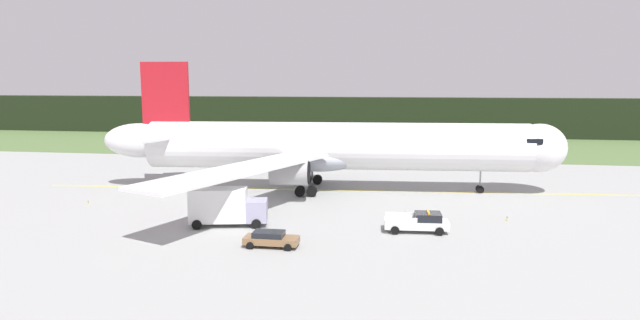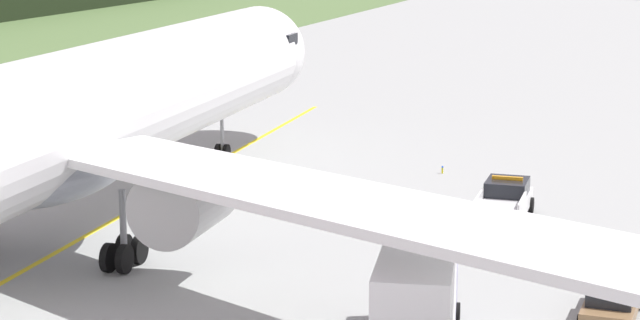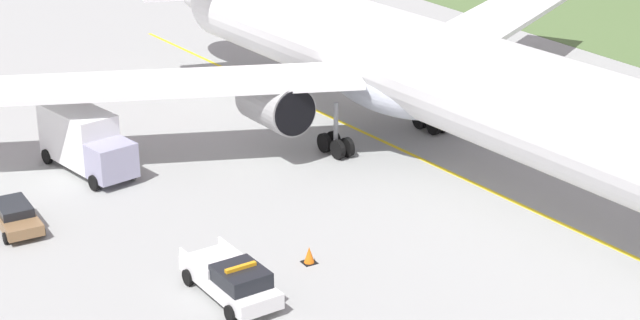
{
  "view_description": "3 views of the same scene",
  "coord_description": "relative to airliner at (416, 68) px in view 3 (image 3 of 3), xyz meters",
  "views": [
    {
      "loc": [
        12.06,
        -56.7,
        13.57
      ],
      "look_at": [
        1.83,
        7.25,
        3.87
      ],
      "focal_mm": 29.91,
      "sensor_mm": 36.0,
      "label": 1
    },
    {
      "loc": [
        -38.38,
        -19.32,
        14.23
      ],
      "look_at": [
        8.99,
        -1.56,
        3.25
      ],
      "focal_mm": 63.92,
      "sensor_mm": 36.0,
      "label": 2
    },
    {
      "loc": [
        48.73,
        -25.39,
        21.6
      ],
      "look_at": [
        9.35,
        -2.29,
        3.77
      ],
      "focal_mm": 55.85,
      "sensor_mm": 36.0,
      "label": 3
    }
  ],
  "objects": [
    {
      "name": "taxiway_edge_light_west",
      "position": [
        -25.48,
        -11.81,
        -5.23
      ],
      "size": [
        0.12,
        0.12,
        0.38
      ],
      "color": "yellow",
      "rests_on": "ground"
    },
    {
      "name": "staff_car",
      "position": [
        -1.76,
        -23.4,
        -4.74
      ],
      "size": [
        4.49,
        2.01,
        1.3
      ],
      "color": "brown",
      "rests_on": "ground"
    },
    {
      "name": "taxiway_centerline_main",
      "position": [
        0.58,
        0.04,
        -5.44
      ],
      "size": [
        73.9,
        5.82,
        0.01
      ],
      "primitive_type": "cube",
      "rotation": [
        0.0,
        0.0,
        0.07
      ],
      "color": "yellow",
      "rests_on": "ground"
    },
    {
      "name": "apron_cone",
      "position": [
        9.16,
        -12.45,
        -5.04
      ],
      "size": [
        0.66,
        0.66,
        0.82
      ],
      "color": "black",
      "rests_on": "ground"
    },
    {
      "name": "ground",
      "position": [
        -3.12,
        -7.85,
        -5.44
      ],
      "size": [
        320.0,
        320.0,
        0.0
      ],
      "primitive_type": "plane",
      "color": "#999C99"
    },
    {
      "name": "ops_pickup_truck",
      "position": [
        10.39,
        -17.04,
        -4.54
      ],
      "size": [
        5.86,
        2.68,
        1.94
      ],
      "color": "silver",
      "rests_on": "ground"
    },
    {
      "name": "airliner",
      "position": [
        0.0,
        0.0,
        0.0
      ],
      "size": [
        57.23,
        52.84,
        15.85
      ],
      "color": "white",
      "rests_on": "ground"
    },
    {
      "name": "catering_truck",
      "position": [
        -7.52,
        -17.79,
        -3.56
      ],
      "size": [
        7.52,
        3.89,
        3.75
      ],
      "color": "#9C9BB8",
      "rests_on": "ground"
    }
  ]
}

